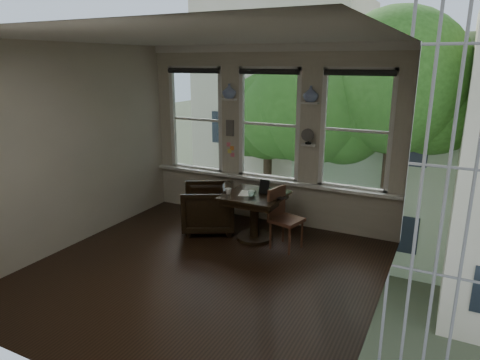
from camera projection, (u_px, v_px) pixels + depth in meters
The scene contains 25 objects.
ground at pixel (202, 271), 5.76m from camera, with size 4.50×4.50×0.00m, color black.
ceiling at pixel (196, 37), 4.95m from camera, with size 4.50×4.50×0.00m, color silver.
wall_back at pixel (270, 136), 7.29m from camera, with size 4.50×4.50×0.00m, color beige.
wall_front at pixel (50, 221), 3.42m from camera, with size 4.50×4.50×0.00m, color beige.
wall_left at pixel (70, 147), 6.33m from camera, with size 4.50×4.50×0.00m, color beige.
wall_right at pixel (386, 186), 4.38m from camera, with size 4.50×4.50×0.00m, color beige.
window_left at pixel (197, 119), 7.87m from camera, with size 1.10×0.12×1.90m, color white, non-canonical shape.
window_center at pixel (270, 124), 7.24m from camera, with size 1.10×0.12×1.90m, color white, non-canonical shape.
window_right at pixel (356, 130), 6.61m from camera, with size 1.10×0.12×1.90m, color white, non-canonical shape.
shelf_left at pixel (229, 99), 7.36m from camera, with size 0.26×0.16×0.03m, color white.
shelf_right at pixel (310, 103), 6.73m from camera, with size 0.26×0.16×0.03m, color white.
intercom at pixel (230, 128), 7.52m from camera, with size 0.14×0.06×0.28m, color #59544F.
sticky_notes at pixel (230, 147), 7.62m from camera, with size 0.16×0.01×0.24m, color pink, non-canonical shape.
desk_fan at pixel (308, 139), 6.86m from camera, with size 0.20×0.20×0.24m, color #59544F, non-canonical shape.
vase_left at pixel (229, 91), 7.32m from camera, with size 0.24×0.24×0.25m, color white.
vase_right at pixel (311, 94), 6.69m from camera, with size 0.24×0.24×0.25m, color white.
table at pixel (255, 217), 6.70m from camera, with size 0.90×0.90×0.75m, color black, non-canonical shape.
armchair_left at pixel (208, 208), 7.07m from camera, with size 0.83×0.85×0.78m, color black.
cushion_red at pixel (208, 204), 7.06m from camera, with size 0.45×0.45×0.06m, color maroon.
side_chair_right at pixel (287, 220), 6.36m from camera, with size 0.42×0.42×0.92m, color #442918, non-canonical shape.
laptop at pixel (275, 198), 6.38m from camera, with size 0.29×0.19×0.02m, color black.
mug at pixel (228, 191), 6.60m from camera, with size 0.10×0.10×0.09m, color white.
drinking_glass at pixel (252, 194), 6.46m from camera, with size 0.12×0.12×0.10m, color white.
tablet at pixel (264, 187), 6.61m from camera, with size 0.16×0.02×0.22m, color black.
papers at pixel (247, 193), 6.64m from camera, with size 0.22×0.30×0.00m, color silver.
Camera 1 is at (2.81, -4.43, 2.73)m, focal length 32.00 mm.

